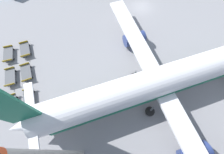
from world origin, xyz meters
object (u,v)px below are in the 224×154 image
baggage_dolly_row_mid_a_col_a (25,50)px  baggage_dolly_row_mid_a_col_b (26,73)px  airplane (166,79)px  baggage_dolly_row_near_col_b (10,77)px  baggage_dolly_row_near_col_c (11,105)px  apron_light_mast (44,154)px  baggage_dolly_row_near_col_a (8,54)px  baggage_dolly_row_mid_a_col_c (29,99)px

baggage_dolly_row_mid_a_col_a → baggage_dolly_row_mid_a_col_b: bearing=0.5°
airplane → baggage_dolly_row_near_col_b: airplane is taller
baggage_dolly_row_near_col_c → apron_light_mast: (9.02, 8.62, 11.85)m
baggage_dolly_row_near_col_c → baggage_dolly_row_near_col_a: bearing=-176.7°
baggage_dolly_row_mid_a_col_a → baggage_dolly_row_near_col_b: bearing=-26.4°
baggage_dolly_row_mid_a_col_b → apron_light_mast: 19.37m
baggage_dolly_row_near_col_c → baggage_dolly_row_mid_a_col_c: bearing=95.7°
baggage_dolly_row_mid_a_col_a → airplane: bearing=56.0°
baggage_dolly_row_near_col_b → baggage_dolly_row_mid_a_col_b: 2.47m
baggage_dolly_row_near_col_a → baggage_dolly_row_near_col_c: bearing=3.3°
airplane → baggage_dolly_row_mid_a_col_b: size_ratio=10.72×
baggage_dolly_row_mid_a_col_b → baggage_dolly_row_near_col_b: bearing=-87.3°
baggage_dolly_row_mid_a_col_b → baggage_dolly_row_near_col_c: bearing=-24.8°
baggage_dolly_row_near_col_a → baggage_dolly_row_mid_a_col_a: 2.79m
baggage_dolly_row_near_col_c → baggage_dolly_row_mid_a_col_a: bearing=167.0°
airplane → baggage_dolly_row_mid_a_col_a: bearing=-124.0°
baggage_dolly_row_near_col_b → baggage_dolly_row_mid_a_col_c: 5.28m
airplane → apron_light_mast: size_ratio=1.98×
baggage_dolly_row_mid_a_col_c → apron_light_mast: bearing=33.5°
baggage_dolly_row_mid_a_col_c → apron_light_mast: size_ratio=0.18×
airplane → baggage_dolly_row_near_col_c: 22.42m
airplane → baggage_dolly_row_mid_a_col_c: airplane is taller
baggage_dolly_row_near_col_a → baggage_dolly_row_mid_a_col_c: same height
baggage_dolly_row_near_col_a → baggage_dolly_row_mid_a_col_b: same height
baggage_dolly_row_mid_a_col_a → baggage_dolly_row_mid_a_col_c: bearing=1.5°
airplane → baggage_dolly_row_near_col_a: size_ratio=10.86×
baggage_dolly_row_near_col_a → baggage_dolly_row_mid_a_col_b: (4.60, 2.83, 0.00)m
baggage_dolly_row_mid_a_col_a → baggage_dolly_row_mid_a_col_c: same height
baggage_dolly_row_near_col_a → baggage_dolly_row_near_col_b: 4.72m
baggage_dolly_row_near_col_b → baggage_dolly_row_mid_a_col_a: same height
baggage_dolly_row_near_col_b → baggage_dolly_row_near_col_c: same height
airplane → baggage_dolly_row_mid_a_col_a: (-13.28, -19.70, -2.95)m
airplane → baggage_dolly_row_near_col_a: (-13.10, -22.49, -2.95)m
airplane → baggage_dolly_row_near_col_a: airplane is taller
airplane → baggage_dolly_row_near_col_b: (-8.39, -22.12, -2.95)m
baggage_dolly_row_near_col_c → apron_light_mast: 17.21m
airplane → baggage_dolly_row_near_col_c: airplane is taller
baggage_dolly_row_near_col_a → baggage_dolly_row_mid_a_col_c: 9.75m
baggage_dolly_row_near_col_b → airplane: bearing=69.2°
baggage_dolly_row_mid_a_col_a → baggage_dolly_row_mid_a_col_b: size_ratio=1.00×
baggage_dolly_row_near_col_c → baggage_dolly_row_mid_a_col_a: (-9.69, 2.23, 0.00)m
airplane → baggage_dolly_row_near_col_a: 26.19m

